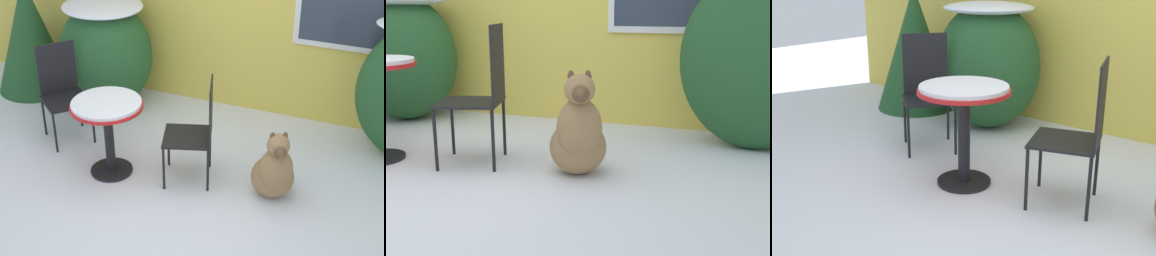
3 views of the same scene
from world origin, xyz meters
TOP-DOWN VIEW (x-y plane):
  - ground_plane at (0.00, 0.00)m, footprint 16.00×16.00m
  - shrub_left at (-1.49, 1.65)m, footprint 1.07×1.01m
  - evergreen_bush at (-2.57, 1.70)m, footprint 0.91×0.91m
  - patio_table at (-0.77, 0.40)m, footprint 0.68×0.68m
  - patio_chair_near_table at (-1.56, 0.84)m, footprint 0.63×0.63m
  - patio_chair_far_side at (0.05, 0.61)m, footprint 0.56×0.56m
  - dog at (0.80, 0.59)m, footprint 0.53×0.60m

SIDE VIEW (x-z plane):
  - ground_plane at x=0.00m, z-range 0.00..0.00m
  - dog at x=0.80m, z-range -0.09..0.65m
  - patio_chair_near_table at x=-1.56m, z-range 0.04..1.06m
  - patio_chair_far_side at x=0.05m, z-range 0.04..1.06m
  - patio_table at x=-0.77m, z-range 0.21..0.98m
  - shrub_left at x=-1.49m, z-range 0.04..1.30m
  - evergreen_bush at x=-2.57m, z-range 0.00..1.39m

